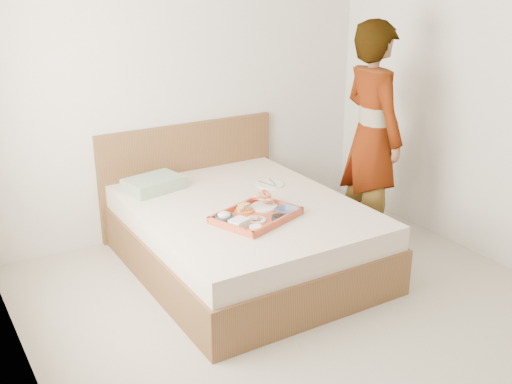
{
  "coord_description": "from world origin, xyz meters",
  "views": [
    {
      "loc": [
        -2.17,
        -2.73,
        2.24
      ],
      "look_at": [
        0.03,
        0.9,
        0.65
      ],
      "focal_mm": 42.68,
      "sensor_mm": 36.0,
      "label": 1
    }
  ],
  "objects": [
    {
      "name": "ground",
      "position": [
        0.0,
        0.0,
        0.0
      ],
      "size": [
        3.5,
        4.0,
        0.01
      ],
      "primitive_type": "cube",
      "color": "#BBB09E",
      "rests_on": "ground"
    },
    {
      "name": "wall_back",
      "position": [
        0.0,
        2.0,
        1.3
      ],
      "size": [
        3.5,
        0.01,
        2.6
      ],
      "primitive_type": "cube",
      "color": "silver",
      "rests_on": "ground"
    },
    {
      "name": "wall_left",
      "position": [
        -1.75,
        0.0,
        1.3
      ],
      "size": [
        0.01,
        4.0,
        2.6
      ],
      "primitive_type": "cube",
      "color": "silver",
      "rests_on": "ground"
    },
    {
      "name": "bed",
      "position": [
        -0.02,
        1.0,
        0.27
      ],
      "size": [
        1.65,
        2.0,
        0.53
      ],
      "primitive_type": "cube",
      "color": "brown",
      "rests_on": "ground"
    },
    {
      "name": "headboard",
      "position": [
        -0.02,
        1.97,
        0.47
      ],
      "size": [
        1.65,
        0.06,
        0.95
      ],
      "primitive_type": "cube",
      "color": "brown",
      "rests_on": "ground"
    },
    {
      "name": "pillow",
      "position": [
        -0.49,
        1.64,
        0.58
      ],
      "size": [
        0.49,
        0.38,
        0.11
      ],
      "primitive_type": "cube",
      "rotation": [
        0.0,
        0.0,
        0.2
      ],
      "color": "#8EAB88",
      "rests_on": "bed"
    },
    {
      "name": "tray",
      "position": [
        -0.09,
        0.7,
        0.56
      ],
      "size": [
        0.69,
        0.6,
        0.05
      ],
      "primitive_type": "cube",
      "rotation": [
        0.0,
        0.0,
        0.35
      ],
      "color": "#C84D2F",
      "rests_on": "bed"
    },
    {
      "name": "prawn_plate",
      "position": [
        0.06,
        0.82,
        0.55
      ],
      "size": [
        0.26,
        0.26,
        0.01
      ],
      "primitive_type": "cylinder",
      "rotation": [
        0.0,
        0.0,
        0.35
      ],
      "color": "white",
      "rests_on": "tray"
    },
    {
      "name": "navy_bowl_big",
      "position": [
        0.13,
        0.64,
        0.57
      ],
      "size": [
        0.21,
        0.21,
        0.04
      ],
      "primitive_type": "imported",
      "rotation": [
        0.0,
        0.0,
        0.35
      ],
      "color": "#151F40",
      "rests_on": "tray"
    },
    {
      "name": "sauce_dish",
      "position": [
        0.01,
        0.58,
        0.56
      ],
      "size": [
        0.11,
        0.11,
        0.03
      ],
      "primitive_type": "cylinder",
      "rotation": [
        0.0,
        0.0,
        0.35
      ],
      "color": "black",
      "rests_on": "tray"
    },
    {
      "name": "meat_plate",
      "position": [
        -0.13,
        0.65,
        0.55
      ],
      "size": [
        0.18,
        0.18,
        0.01
      ],
      "primitive_type": "cylinder",
      "rotation": [
        0.0,
        0.0,
        0.35
      ],
      "color": "white",
      "rests_on": "tray"
    },
    {
      "name": "bread_plate",
      "position": [
        -0.11,
        0.84,
        0.55
      ],
      "size": [
        0.18,
        0.18,
        0.01
      ],
      "primitive_type": "cylinder",
      "rotation": [
        0.0,
        0.0,
        0.35
      ],
      "color": "orange",
      "rests_on": "tray"
    },
    {
      "name": "salad_bowl",
      "position": [
        -0.32,
        0.76,
        0.57
      ],
      "size": [
        0.16,
        0.16,
        0.04
      ],
      "primitive_type": "imported",
      "rotation": [
        0.0,
        0.0,
        0.35
      ],
      "color": "#151F40",
      "rests_on": "tray"
    },
    {
      "name": "plastic_tub",
      "position": [
        -0.28,
        0.62,
        0.57
      ],
      "size": [
        0.15,
        0.14,
        0.05
      ],
      "primitive_type": "cube",
      "rotation": [
        0.0,
        0.0,
        0.35
      ],
      "color": "silver",
      "rests_on": "tray"
    },
    {
      "name": "cheese_round",
      "position": [
        -0.21,
        0.51,
        0.56
      ],
      "size": [
        0.11,
        0.11,
        0.03
      ],
      "primitive_type": "cylinder",
      "rotation": [
        0.0,
        0.0,
        0.35
      ],
      "color": "white",
      "rests_on": "tray"
    },
    {
      "name": "dinner_plate",
      "position": [
        0.38,
        1.26,
        0.54
      ],
      "size": [
        0.25,
        0.25,
        0.01
      ],
      "primitive_type": "cylinder",
      "rotation": [
        0.0,
        0.0,
        -0.07
      ],
      "color": "white",
      "rests_on": "bed"
    },
    {
      "name": "person",
      "position": [
        1.14,
        0.9,
        0.93
      ],
      "size": [
        0.53,
        0.73,
        1.86
      ],
      "primitive_type": "imported",
      "rotation": [
        0.0,
        0.0,
        1.44
      ],
      "color": "silver",
      "rests_on": "ground"
    }
  ]
}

